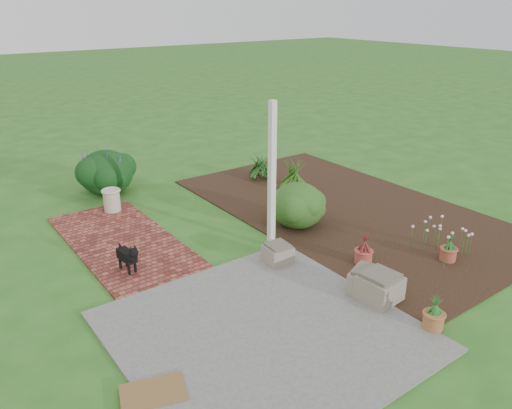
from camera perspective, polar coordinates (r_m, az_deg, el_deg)
ground at (r=8.36m, az=0.51°, el=-5.59°), size 80.00×80.00×0.00m
concrete_patio at (r=6.52m, az=0.88°, el=-14.24°), size 3.50×3.50×0.04m
brick_path at (r=9.02m, az=-15.01°, el=-4.08°), size 1.60×3.50×0.04m
garden_bed at (r=10.22m, az=10.14°, el=-0.53°), size 4.00×7.00×0.03m
veranda_post at (r=8.11m, az=1.82°, el=3.12°), size 0.10×0.10×2.50m
stone_trough_near at (r=7.34m, az=12.68°, el=-8.67°), size 0.62×0.62×0.32m
stone_trough_mid at (r=7.22m, az=13.93°, el=-9.23°), size 0.55×0.55×0.34m
stone_trough_far at (r=7.98m, az=2.48°, el=-5.65°), size 0.42×0.42×0.26m
coir_doormat at (r=5.75m, az=-11.68°, el=-20.27°), size 0.78×0.63×0.02m
black_dog at (r=7.86m, az=-14.40°, el=-5.66°), size 0.21×0.53×0.46m
cream_ceramic_urn at (r=10.25m, az=-16.15°, el=0.45°), size 0.39×0.39×0.43m
evergreen_shrub at (r=9.17m, az=4.78°, el=0.05°), size 1.21×1.21×0.85m
agapanthus_clump_back at (r=11.08m, az=4.27°, el=3.87°), size 1.02×1.02×0.80m
agapanthus_clump_front at (r=11.72m, az=0.47°, el=4.74°), size 0.97×0.97×0.72m
pink_flower_patch at (r=8.70m, az=20.28°, el=-3.51°), size 1.21×1.21×0.59m
terracotta_pot_bronze at (r=8.14m, az=12.18°, el=-5.83°), size 0.31×0.31×0.22m
terracotta_pot_small_left at (r=8.62m, az=21.11°, el=-5.31°), size 0.33×0.33×0.21m
terracotta_pot_small_right at (r=6.87m, az=19.60°, el=-12.39°), size 0.31×0.31×0.22m
purple_flowering_bush at (r=11.29m, az=-16.78°, el=3.64°), size 1.39×1.39×0.98m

